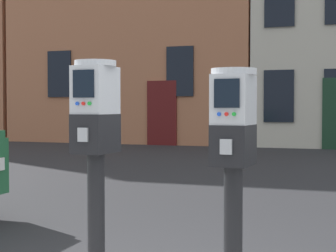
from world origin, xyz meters
TOP-DOWN VIEW (x-y plane):
  - parking_meter_near_kerb at (-0.28, -0.21)m, footprint 0.23×0.26m
  - parking_meter_twin_adjacent at (0.45, -0.21)m, footprint 0.23×0.26m

SIDE VIEW (x-z plane):
  - parking_meter_twin_adjacent at x=0.45m, z-range 0.38..1.67m
  - parking_meter_near_kerb at x=-0.28m, z-range 0.40..1.74m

